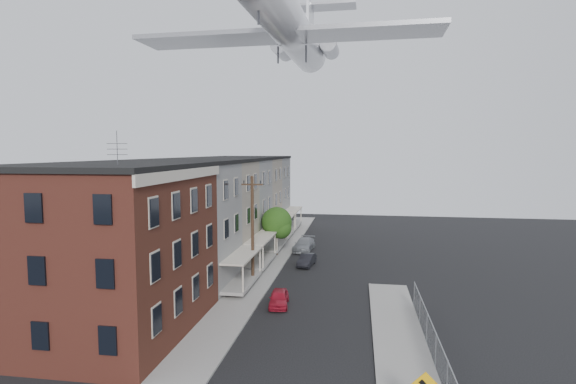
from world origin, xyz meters
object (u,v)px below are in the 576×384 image
(utility_pole, at_px, (253,228))
(car_far, at_px, (304,245))
(street_tree, at_px, (278,224))
(airplane, at_px, (291,29))
(car_mid, at_px, (307,260))
(car_near, at_px, (279,298))

(utility_pole, height_order, car_far, utility_pole)
(utility_pole, height_order, street_tree, utility_pole)
(airplane, bearing_deg, car_mid, 46.94)
(street_tree, relative_size, car_mid, 1.51)
(street_tree, xyz_separation_m, airplane, (2.14, -4.90, 18.42))
(utility_pole, relative_size, airplane, 0.30)
(utility_pole, xyz_separation_m, airplane, (2.47, 5.02, 17.20))
(street_tree, height_order, car_far, street_tree)
(street_tree, height_order, airplane, airplane)
(utility_pole, height_order, airplane, airplane)
(street_tree, bearing_deg, car_near, -79.47)
(utility_pole, distance_m, car_far, 13.79)
(airplane, bearing_deg, street_tree, 113.62)
(street_tree, bearing_deg, utility_pole, -91.89)
(utility_pole, height_order, car_near, utility_pole)
(car_far, bearing_deg, airplane, -86.32)
(street_tree, xyz_separation_m, car_far, (2.42, 2.99, -2.77))
(street_tree, relative_size, car_far, 1.11)
(utility_pole, relative_size, car_near, 2.72)
(car_far, height_order, airplane, airplane)
(car_mid, bearing_deg, car_far, 106.47)
(car_mid, height_order, airplane, airplane)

